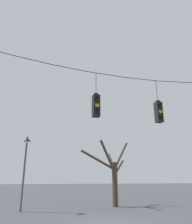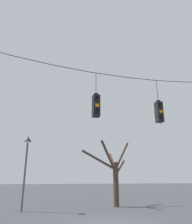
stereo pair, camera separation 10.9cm
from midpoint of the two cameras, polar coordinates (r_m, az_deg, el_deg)
ground_plane at (r=10.54m, az=3.70°, el=-27.19°), size 200.00×200.00×0.00m
span_wire at (r=11.65m, az=3.13°, el=10.43°), size 13.64×0.03×0.57m
traffic_light_near_left_pole at (r=10.65m, az=-0.28°, el=1.70°), size 0.34×0.46×2.34m
traffic_light_over_intersection at (r=12.14m, az=15.80°, el=0.03°), size 0.34×0.46×2.42m
street_lamp at (r=14.52m, az=-18.12°, el=-10.68°), size 0.46×0.80×4.44m
bare_tree at (r=16.84m, az=4.30°, el=-15.56°), size 4.02×2.77×4.71m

